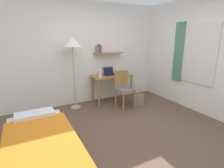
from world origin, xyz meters
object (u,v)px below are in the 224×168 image
(laptop, at_px, (109,73))
(desk, at_px, (112,80))
(book_stack, at_px, (124,73))
(handbag, at_px, (138,100))
(water_bottle, at_px, (100,73))
(desk_chair, at_px, (124,88))
(bed, at_px, (42,155))
(standing_lamp, at_px, (72,45))

(laptop, bearing_deg, desk, -60.08)
(laptop, relative_size, book_stack, 1.34)
(book_stack, xyz_separation_m, handbag, (0.08, -0.58, -0.60))
(desk, xyz_separation_m, handbag, (0.44, -0.60, -0.43))
(water_bottle, distance_m, handbag, 1.19)
(desk_chair, bearing_deg, water_bottle, 138.57)
(desk, bearing_deg, laptop, 119.92)
(bed, height_order, book_stack, book_stack)
(handbag, bearing_deg, standing_lamp, 158.07)
(desk, distance_m, laptop, 0.22)
(desk_chair, relative_size, standing_lamp, 0.53)
(bed, height_order, water_bottle, water_bottle)
(handbag, bearing_deg, laptop, 125.77)
(handbag, bearing_deg, book_stack, 97.59)
(book_stack, bearing_deg, desk_chair, -121.44)
(bed, relative_size, desk_chair, 2.18)
(desk_chair, relative_size, handbag, 2.07)
(desk, xyz_separation_m, book_stack, (0.36, -0.01, 0.17))
(desk_chair, bearing_deg, laptop, 102.83)
(standing_lamp, xyz_separation_m, laptop, (0.99, 0.09, -0.76))
(water_bottle, bearing_deg, laptop, 25.46)
(standing_lamp, relative_size, book_stack, 7.87)
(book_stack, bearing_deg, bed, -141.32)
(water_bottle, relative_size, book_stack, 1.09)
(standing_lamp, xyz_separation_m, handbag, (1.47, -0.59, -1.39))
(desk, distance_m, book_stack, 0.40)
(bed, distance_m, desk, 2.83)
(bed, xyz_separation_m, standing_lamp, (1.00, 1.93, 1.30))
(water_bottle, bearing_deg, desk, 11.24)
(desk, xyz_separation_m, standing_lamp, (-1.03, -0.00, 0.95))
(desk, xyz_separation_m, desk_chair, (0.08, -0.48, -0.10))
(laptop, relative_size, handbag, 0.67)
(desk, relative_size, book_stack, 4.84)
(desk, distance_m, water_bottle, 0.46)
(bed, xyz_separation_m, laptop, (1.99, 2.02, 0.54))
(desk_chair, relative_size, water_bottle, 3.80)
(standing_lamp, bearing_deg, desk, 0.21)
(laptop, bearing_deg, book_stack, -12.94)
(desk, height_order, laptop, laptop)
(bed, bearing_deg, handbag, 28.35)
(bed, xyz_separation_m, desk, (2.04, 1.94, 0.35))
(bed, bearing_deg, book_stack, 38.68)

